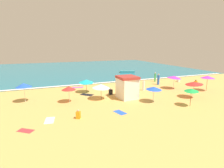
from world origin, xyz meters
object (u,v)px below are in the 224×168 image
beachgoer_6 (78,115)px  beachgoer_2 (196,83)px  beach_umbrella_5 (24,85)px  beachgoer_4 (178,80)px  beachgoer_1 (111,92)px  beach_umbrella_2 (174,77)px  lifeguard_cabana (127,87)px  small_boat_0 (127,72)px  beach_umbrella_4 (101,86)px  beachgoer_3 (158,80)px  beachgoer_7 (155,77)px  beach_umbrella_7 (86,81)px  beach_umbrella_6 (69,88)px  beachgoer_5 (144,86)px  beach_umbrella_0 (154,88)px  beach_umbrella_1 (194,83)px  beach_umbrella_3 (208,77)px  beach_umbrella_8 (191,90)px

beachgoer_6 → beachgoer_2: bearing=17.2°
beach_umbrella_5 → beachgoer_4: bearing=6.0°
beachgoer_1 → beach_umbrella_2: bearing=-2.4°
lifeguard_cabana → small_boat_0: lifeguard_cabana is taller
beach_umbrella_4 → beachgoer_2: size_ratio=3.10×
beachgoer_3 → beachgoer_7: beachgoer_3 is taller
beach_umbrella_7 → beachgoer_7: (13.96, 3.05, -0.86)m
lifeguard_cabana → beachgoer_1: lifeguard_cabana is taller
beach_umbrella_6 → beachgoer_5: bearing=8.6°
beachgoer_7 → small_boat_0: beachgoer_7 is taller
beach_umbrella_0 → beachgoer_3: size_ratio=1.16×
beach_umbrella_1 → small_boat_0: beach_umbrella_1 is taller
beachgoer_5 → small_boat_0: beachgoer_5 is taller
beach_umbrella_0 → beach_umbrella_3: (10.59, 1.66, 0.38)m
beach_umbrella_1 → beach_umbrella_5: beach_umbrella_5 is taller
beachgoer_3 → beachgoer_5: (-4.54, -2.57, -0.15)m
beachgoer_5 → beach_umbrella_3: bearing=-23.1°
beach_umbrella_8 → beach_umbrella_7: bearing=132.7°
beach_umbrella_2 → beach_umbrella_4: 12.43m
beachgoer_3 → beach_umbrella_2: bearing=-82.5°
beach_umbrella_4 → beachgoer_2: (17.49, 1.64, -1.30)m
beach_umbrella_7 → beachgoer_3: (12.86, 0.53, -0.79)m
beach_umbrella_5 → beachgoer_7: (21.90, 4.68, -1.26)m
beach_umbrella_8 → beachgoer_7: beach_umbrella_8 is taller
beach_umbrella_0 → small_boat_0: size_ratio=0.58×
beachgoer_1 → beachgoer_3: beachgoer_3 is taller
beachgoer_3 → beachgoer_7: 2.75m
beachgoer_1 → beachgoer_2: 15.58m
lifeguard_cabana → small_boat_0: bearing=63.5°
beachgoer_4 → beachgoer_7: bearing=152.8°
small_boat_0 → lifeguard_cabana: bearing=-116.5°
beachgoer_2 → beach_umbrella_7: bearing=172.7°
beach_umbrella_6 → beach_umbrella_8: 13.96m
beach_umbrella_7 → beachgoer_4: 17.87m
beachgoer_5 → beachgoer_6: 13.25m
beach_umbrella_4 → beachgoer_4: bearing=16.8°
beach_umbrella_3 → beachgoer_3: beach_umbrella_3 is taller
beach_umbrella_7 → beachgoer_7: bearing=12.3°
beach_umbrella_6 → beachgoer_4: bearing=13.1°
small_boat_0 → beach_umbrella_4: bearing=-124.9°
beachgoer_1 → beachgoer_3: bearing=16.3°
beachgoer_5 → beach_umbrella_0: bearing=-109.8°
beach_umbrella_2 → beachgoer_1: bearing=177.6°
beachgoer_4 → beachgoer_5: 9.98m
beach_umbrella_4 → beachgoer_2: bearing=5.4°
beachgoer_2 → beachgoer_4: (-0.62, 3.44, -0.05)m
beach_umbrella_0 → beachgoer_2: 13.09m
lifeguard_cabana → small_boat_0: size_ratio=0.76×
lifeguard_cabana → beach_umbrella_3: 12.84m
beach_umbrella_4 → beach_umbrella_6: bearing=176.6°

